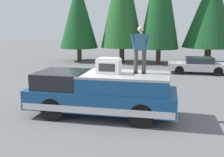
{
  "coord_description": "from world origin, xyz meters",
  "views": [
    {
      "loc": [
        -9.51,
        -2.49,
        3.38
      ],
      "look_at": [
        0.24,
        -0.42,
        1.35
      ],
      "focal_mm": 42.2,
      "sensor_mm": 36.0,
      "label": 1
    }
  ],
  "objects_px": {
    "parked_car_silver": "(198,65)",
    "pickup_truck": "(102,93)",
    "person_on_truck_bed": "(140,49)",
    "compressor_unit": "(109,66)"
  },
  "relations": [
    {
      "from": "parked_car_silver",
      "to": "pickup_truck",
      "type": "bearing_deg",
      "value": 155.89
    },
    {
      "from": "pickup_truck",
      "to": "parked_car_silver",
      "type": "height_order",
      "value": "pickup_truck"
    },
    {
      "from": "person_on_truck_bed",
      "to": "parked_car_silver",
      "type": "relative_size",
      "value": 0.41
    },
    {
      "from": "compressor_unit",
      "to": "person_on_truck_bed",
      "type": "relative_size",
      "value": 0.5
    },
    {
      "from": "compressor_unit",
      "to": "parked_car_silver",
      "type": "distance_m",
      "value": 11.0
    },
    {
      "from": "compressor_unit",
      "to": "parked_car_silver",
      "type": "xyz_separation_m",
      "value": [
        10.07,
        -4.21,
        -1.35
      ]
    },
    {
      "from": "pickup_truck",
      "to": "compressor_unit",
      "type": "bearing_deg",
      "value": -94.9
    },
    {
      "from": "person_on_truck_bed",
      "to": "parked_car_silver",
      "type": "bearing_deg",
      "value": -17.57
    },
    {
      "from": "pickup_truck",
      "to": "parked_car_silver",
      "type": "relative_size",
      "value": 1.35
    },
    {
      "from": "compressor_unit",
      "to": "person_on_truck_bed",
      "type": "height_order",
      "value": "person_on_truck_bed"
    }
  ]
}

